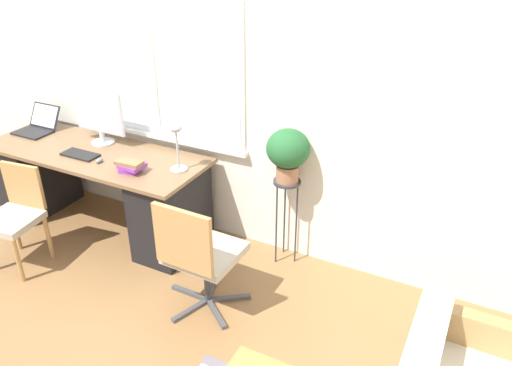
# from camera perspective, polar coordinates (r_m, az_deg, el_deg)

# --- Properties ---
(ground_plane) EXTENTS (14.00, 14.00, 0.00)m
(ground_plane) POSITION_cam_1_polar(r_m,az_deg,el_deg) (4.31, -14.55, -8.90)
(ground_plane) COLOR olive
(wall_back_with_window) EXTENTS (9.00, 0.12, 2.70)m
(wall_back_with_window) POSITION_cam_1_polar(r_m,az_deg,el_deg) (4.28, -9.65, 11.70)
(wall_back_with_window) COLOR white
(wall_back_with_window) RESTS_ON ground_plane
(desk) EXTENTS (2.04, 0.74, 0.75)m
(desk) POSITION_cam_1_polar(r_m,az_deg,el_deg) (4.66, -17.47, -0.48)
(desk) COLOR brown
(desk) RESTS_ON ground_plane
(laptop) EXTENTS (0.33, 0.35, 0.22)m
(laptop) POSITION_cam_1_polar(r_m,az_deg,el_deg) (5.14, -23.73, 5.95)
(laptop) COLOR black
(laptop) RESTS_ON desk
(monitor) EXTENTS (0.51, 0.20, 0.49)m
(monitor) POSITION_cam_1_polar(r_m,az_deg,el_deg) (4.58, -17.48, 7.38)
(monitor) COLOR silver
(monitor) RESTS_ON desk
(keyboard) EXTENTS (0.33, 0.15, 0.02)m
(keyboard) POSITION_cam_1_polar(r_m,az_deg,el_deg) (4.47, -19.45, 3.08)
(keyboard) COLOR black
(keyboard) RESTS_ON desk
(mouse) EXTENTS (0.04, 0.07, 0.04)m
(mouse) POSITION_cam_1_polar(r_m,az_deg,el_deg) (4.29, -17.47, 2.47)
(mouse) COLOR slate
(mouse) RESTS_ON desk
(desk_lamp) EXTENTS (0.14, 0.14, 0.39)m
(desk_lamp) POSITION_cam_1_polar(r_m,az_deg,el_deg) (3.92, -9.06, 4.89)
(desk_lamp) COLOR #ADADB2
(desk_lamp) RESTS_ON desk
(book_stack) EXTENTS (0.22, 0.16, 0.09)m
(book_stack) POSITION_cam_1_polar(r_m,az_deg,el_deg) (4.05, -14.16, 1.91)
(book_stack) COLOR purple
(book_stack) RESTS_ON desk
(desk_chair_wooden) EXTENTS (0.44, 0.45, 0.82)m
(desk_chair_wooden) POSITION_cam_1_polar(r_m,az_deg,el_deg) (4.40, -25.82, -3.18)
(desk_chair_wooden) COLOR #B2844C
(desk_chair_wooden) RESTS_ON ground_plane
(office_chair_swivel) EXTENTS (0.60, 0.62, 0.92)m
(office_chair_swivel) POSITION_cam_1_polar(r_m,az_deg,el_deg) (3.48, -6.52, -8.02)
(office_chair_swivel) COLOR #47474C
(office_chair_swivel) RESTS_ON ground_plane
(plant_stand) EXTENTS (0.22, 0.22, 0.73)m
(plant_stand) POSITION_cam_1_polar(r_m,az_deg,el_deg) (3.91, 3.51, -1.34)
(plant_stand) COLOR #333338
(plant_stand) RESTS_ON ground_plane
(potted_plant) EXTENTS (0.33, 0.33, 0.42)m
(potted_plant) POSITION_cam_1_polar(r_m,az_deg,el_deg) (3.75, 3.68, 3.65)
(potted_plant) COLOR #9E6B4C
(potted_plant) RESTS_ON plant_stand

